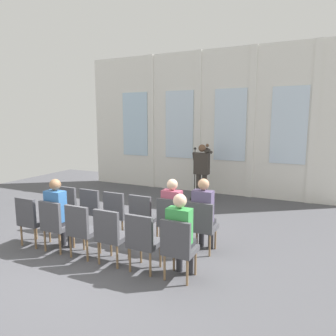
% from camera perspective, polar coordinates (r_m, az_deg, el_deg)
% --- Properties ---
extents(ground_plane, '(14.40, 14.40, 0.00)m').
position_cam_1_polar(ground_plane, '(5.61, -12.83, -16.18)').
color(ground_plane, '#4C4C51').
extents(rear_partition, '(8.44, 0.14, 4.48)m').
position_cam_1_polar(rear_partition, '(10.00, 6.94, 8.20)').
color(rear_partition, silver).
rests_on(rear_partition, ground).
extents(speaker, '(0.51, 0.69, 1.66)m').
position_cam_1_polar(speaker, '(8.87, 6.24, -0.13)').
color(speaker, '#332D28').
rests_on(speaker, ground).
extents(mic_stand, '(0.28, 0.28, 1.55)m').
position_cam_1_polar(mic_stand, '(9.23, 4.91, -3.73)').
color(mic_stand, black).
rests_on(mic_stand, ground).
extents(chair_r0_c0, '(0.46, 0.44, 0.94)m').
position_cam_1_polar(chair_r0_c0, '(7.09, -17.43, -6.38)').
color(chair_r0_c0, olive).
rests_on(chair_r0_c0, ground).
extents(chair_r0_c1, '(0.46, 0.44, 0.94)m').
position_cam_1_polar(chair_r0_c1, '(6.71, -13.62, -7.09)').
color(chair_r0_c1, olive).
rests_on(chair_r0_c1, ground).
extents(chair_r0_c2, '(0.46, 0.44, 0.94)m').
position_cam_1_polar(chair_r0_c2, '(6.36, -9.37, -7.84)').
color(chair_r0_c2, olive).
rests_on(chair_r0_c2, ground).
extents(chair_r0_c3, '(0.46, 0.44, 0.94)m').
position_cam_1_polar(chair_r0_c3, '(6.06, -4.64, -8.62)').
color(chair_r0_c3, olive).
rests_on(chair_r0_c3, ground).
extents(chair_r0_c4, '(0.46, 0.44, 0.94)m').
position_cam_1_polar(chair_r0_c4, '(5.79, 0.58, -9.41)').
color(chair_r0_c4, olive).
rests_on(chair_r0_c4, ground).
extents(audience_r0_c4, '(0.36, 0.39, 1.28)m').
position_cam_1_polar(audience_r0_c4, '(5.81, 0.93, -7.49)').
color(audience_r0_c4, '#2D2D33').
rests_on(audience_r0_c4, ground).
extents(chair_r0_c5, '(0.46, 0.44, 0.94)m').
position_cam_1_polar(chair_r0_c5, '(5.58, 6.27, -10.18)').
color(chair_r0_c5, olive).
rests_on(chair_r0_c5, ground).
extents(audience_r0_c5, '(0.36, 0.39, 1.34)m').
position_cam_1_polar(audience_r0_c5, '(5.59, 6.58, -7.92)').
color(audience_r0_c5, '#2D2D33').
rests_on(audience_r0_c5, ground).
extents(chair_r1_c0, '(0.46, 0.44, 0.94)m').
position_cam_1_polar(chair_r1_c0, '(6.39, -23.89, -8.44)').
color(chair_r1_c0, olive).
rests_on(chair_r1_c0, ground).
extents(chair_r1_c1, '(0.46, 0.44, 0.94)m').
position_cam_1_polar(chair_r1_c1, '(5.96, -20.06, -9.43)').
color(chair_r1_c1, olive).
rests_on(chair_r1_c1, ground).
extents(audience_r1_c1, '(0.36, 0.39, 1.32)m').
position_cam_1_polar(audience_r1_c1, '(5.96, -19.60, -7.42)').
color(audience_r1_c1, '#2D2D33').
rests_on(audience_r1_c1, ground).
extents(chair_r1_c2, '(0.46, 0.44, 0.94)m').
position_cam_1_polar(chair_r1_c2, '(5.57, -15.63, -10.52)').
color(chair_r1_c2, olive).
rests_on(chair_r1_c2, ground).
extents(chair_r1_c3, '(0.46, 0.44, 0.94)m').
position_cam_1_polar(chair_r1_c3, '(5.22, -10.53, -11.69)').
color(chair_r1_c3, olive).
rests_on(chair_r1_c3, ground).
extents(chair_r1_c4, '(0.46, 0.44, 0.94)m').
position_cam_1_polar(chair_r1_c4, '(4.91, -4.69, -12.90)').
color(chair_r1_c4, olive).
rests_on(chair_r1_c4, ground).
extents(chair_r1_c5, '(0.46, 0.44, 0.94)m').
position_cam_1_polar(chair_r1_c5, '(4.66, 1.91, -14.11)').
color(chair_r1_c5, olive).
rests_on(chair_r1_c5, ground).
extents(audience_r1_c5, '(0.36, 0.39, 1.30)m').
position_cam_1_polar(audience_r1_c5, '(4.66, 2.33, -11.61)').
color(audience_r1_c5, '#2D2D33').
rests_on(audience_r1_c5, ground).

